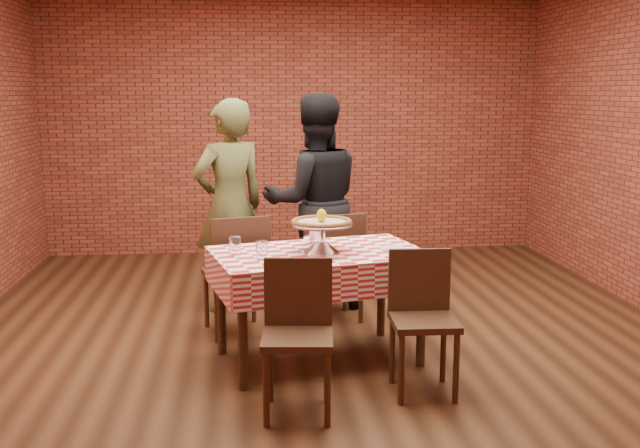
% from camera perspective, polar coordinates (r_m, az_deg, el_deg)
% --- Properties ---
extents(ground, '(6.00, 6.00, 0.00)m').
position_cam_1_polar(ground, '(5.52, 0.20, -8.81)').
color(ground, black).
rests_on(ground, ground).
extents(back_wall, '(5.50, 0.00, 5.50)m').
position_cam_1_polar(back_wall, '(8.21, -2.04, 7.82)').
color(back_wall, maroon).
rests_on(back_wall, ground).
extents(table, '(1.52, 1.11, 0.75)m').
position_cam_1_polar(table, '(4.96, -0.08, -6.48)').
color(table, '#422919').
rests_on(table, ground).
extents(tablecloth, '(1.56, 1.15, 0.24)m').
position_cam_1_polar(tablecloth, '(4.89, -0.08, -3.51)').
color(tablecloth, red).
rests_on(tablecloth, table).
extents(pizza_stand, '(0.46, 0.46, 0.19)m').
position_cam_1_polar(pizza_stand, '(4.84, 0.12, -1.08)').
color(pizza_stand, silver).
rests_on(pizza_stand, tablecloth).
extents(pizza, '(0.44, 0.44, 0.03)m').
position_cam_1_polar(pizza, '(4.82, 0.12, 0.09)').
color(pizza, beige).
rests_on(pizza, pizza_stand).
extents(lemon, '(0.07, 0.07, 0.09)m').
position_cam_1_polar(lemon, '(4.81, 0.12, 0.67)').
color(lemon, yellow).
rests_on(lemon, pizza).
extents(water_glass_left, '(0.09, 0.09, 0.12)m').
position_cam_1_polar(water_glass_left, '(4.65, -4.58, -2.05)').
color(water_glass_left, white).
rests_on(water_glass_left, tablecloth).
extents(water_glass_right, '(0.09, 0.09, 0.12)m').
position_cam_1_polar(water_glass_right, '(4.80, -6.65, -1.70)').
color(water_glass_right, white).
rests_on(water_glass_right, tablecloth).
extents(side_plate, '(0.21, 0.21, 0.01)m').
position_cam_1_polar(side_plate, '(4.95, 5.69, -1.92)').
color(side_plate, white).
rests_on(side_plate, tablecloth).
extents(sweetener_packet_a, '(0.06, 0.06, 0.00)m').
position_cam_1_polar(sweetener_packet_a, '(4.90, 7.22, -2.12)').
color(sweetener_packet_a, white).
rests_on(sweetener_packet_a, tablecloth).
extents(sweetener_packet_b, '(0.05, 0.04, 0.00)m').
position_cam_1_polar(sweetener_packet_b, '(4.97, 7.23, -1.95)').
color(sweetener_packet_b, white).
rests_on(sweetener_packet_b, tablecloth).
extents(condiment_caddy, '(0.12, 0.11, 0.13)m').
position_cam_1_polar(condiment_caddy, '(5.11, -0.63, -0.81)').
color(condiment_caddy, silver).
rests_on(condiment_caddy, tablecloth).
extents(chair_near_left, '(0.43, 0.43, 0.87)m').
position_cam_1_polar(chair_near_left, '(4.13, -1.77, -9.10)').
color(chair_near_left, '#422919').
rests_on(chair_near_left, ground).
extents(chair_near_right, '(0.40, 0.40, 0.86)m').
position_cam_1_polar(chair_near_right, '(4.46, 8.13, -7.81)').
color(chair_near_right, '#422919').
rests_on(chair_near_right, ground).
extents(chair_far_left, '(0.53, 0.53, 0.92)m').
position_cam_1_polar(chair_far_left, '(5.54, -6.63, -3.85)').
color(chair_far_left, '#422919').
rests_on(chair_far_left, ground).
extents(chair_far_right, '(0.48, 0.48, 0.88)m').
position_cam_1_polar(chair_far_right, '(5.83, 1.04, -3.26)').
color(chair_far_right, '#422919').
rests_on(chair_far_right, ground).
extents(diner_olive, '(0.76, 0.67, 1.76)m').
position_cam_1_polar(diner_olive, '(6.07, -7.08, 1.42)').
color(diner_olive, '#4C4E28').
rests_on(diner_olive, ground).
extents(diner_black, '(0.94, 0.77, 1.79)m').
position_cam_1_polar(diner_black, '(6.10, -0.45, 1.73)').
color(diner_black, black).
rests_on(diner_black, ground).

